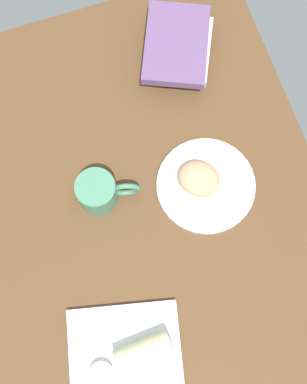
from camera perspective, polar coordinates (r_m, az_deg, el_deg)
name	(u,v)px	position (r cm, az deg, el deg)	size (l,w,h in cm)	color
dining_table	(132,212)	(126.75, -2.30, -2.15)	(110.00, 90.00, 4.00)	brown
round_plate	(206,186)	(126.05, 5.57, 0.62)	(23.04, 23.04, 1.40)	white
scone_pastry	(199,179)	(123.05, 4.84, 1.43)	(9.72, 8.52, 5.04)	tan
square_plate	(126,362)	(120.75, -2.95, -17.52)	(24.00, 24.00, 1.60)	white
sauce_cup	(101,373)	(119.30, -5.53, -18.51)	(4.88, 4.88, 2.04)	silver
breakfast_wrap	(144,354)	(116.70, -1.00, -16.78)	(6.15, 6.15, 11.91)	beige
book_stack	(179,48)	(135.49, 2.75, 14.93)	(25.41, 22.44, 8.18)	#387260
coffee_mug	(99,192)	(121.52, -5.82, 0.00)	(8.99, 13.76, 9.24)	#4C8C6B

